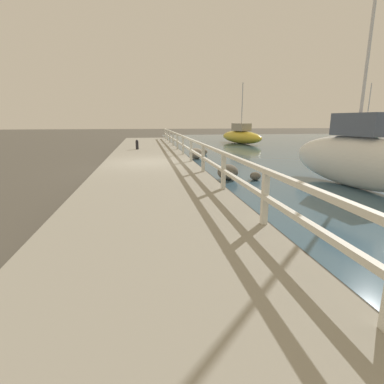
{
  "coord_description": "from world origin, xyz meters",
  "views": [
    {
      "loc": [
        -0.15,
        -12.7,
        2.04
      ],
      "look_at": [
        1.42,
        -2.7,
        -0.4
      ],
      "focal_mm": 28.0,
      "sensor_mm": 36.0,
      "label": 1
    }
  ],
  "objects_px": {
    "sailboat_yellow": "(241,136)",
    "sailboat_green": "(365,134)",
    "mooring_bollard": "(137,145)",
    "sailboat_white": "(355,158)",
    "sailboat_red": "(357,141)"
  },
  "relations": [
    {
      "from": "sailboat_yellow",
      "to": "sailboat_red",
      "type": "distance_m",
      "value": 9.5
    },
    {
      "from": "sailboat_red",
      "to": "sailboat_white",
      "type": "xyz_separation_m",
      "value": [
        -7.79,
        -10.08,
        0.25
      ]
    },
    {
      "from": "mooring_bollard",
      "to": "sailboat_yellow",
      "type": "relative_size",
      "value": 0.1
    },
    {
      "from": "sailboat_yellow",
      "to": "sailboat_white",
      "type": "bearing_deg",
      "value": -111.76
    },
    {
      "from": "mooring_bollard",
      "to": "sailboat_yellow",
      "type": "bearing_deg",
      "value": 40.06
    },
    {
      "from": "mooring_bollard",
      "to": "sailboat_red",
      "type": "distance_m",
      "value": 14.6
    },
    {
      "from": "sailboat_yellow",
      "to": "sailboat_red",
      "type": "height_order",
      "value": "sailboat_red"
    },
    {
      "from": "sailboat_white",
      "to": "sailboat_green",
      "type": "distance_m",
      "value": 20.47
    },
    {
      "from": "mooring_bollard",
      "to": "sailboat_red",
      "type": "relative_size",
      "value": 0.07
    },
    {
      "from": "sailboat_yellow",
      "to": "mooring_bollard",
      "type": "bearing_deg",
      "value": -154.83
    },
    {
      "from": "sailboat_white",
      "to": "sailboat_yellow",
      "type": "bearing_deg",
      "value": 74.75
    },
    {
      "from": "mooring_bollard",
      "to": "sailboat_white",
      "type": "bearing_deg",
      "value": -56.23
    },
    {
      "from": "sailboat_yellow",
      "to": "sailboat_green",
      "type": "relative_size",
      "value": 1.18
    },
    {
      "from": "sailboat_yellow",
      "to": "sailboat_red",
      "type": "xyz_separation_m",
      "value": [
        5.65,
        -7.63,
        -0.01
      ]
    },
    {
      "from": "sailboat_yellow",
      "to": "sailboat_white",
      "type": "height_order",
      "value": "sailboat_white"
    }
  ]
}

